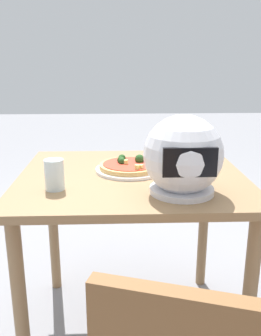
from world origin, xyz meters
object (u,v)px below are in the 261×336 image
Objects in this scene: dining_table at (132,199)px; pizza at (129,165)px; motorcycle_helmet at (183,156)px; drinking_glass at (54,175)px.

pizza reaches higher than dining_table.
motorcycle_helmet is at bearing 122.63° from pizza.
motorcycle_helmet is at bearing 126.89° from dining_table.
motorcycle_helmet reaches higher than pizza.
drinking_glass reaches higher than pizza.
motorcycle_helmet is (-0.17, 0.22, 0.24)m from dining_table.
pizza is at bearing -57.37° from motorcycle_helmet.
dining_table is at bearing -149.18° from drinking_glass.
drinking_glass is (0.28, 0.17, 0.16)m from dining_table.
pizza is 2.26× the size of drinking_glass.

